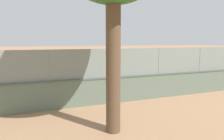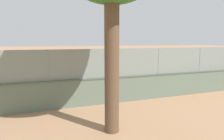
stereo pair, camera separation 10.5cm
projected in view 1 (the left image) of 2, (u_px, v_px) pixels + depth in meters
name	position (u px, v px, depth m)	size (l,w,h in m)	color
ground_plane	(108.00, 75.00, 22.34)	(260.00, 260.00, 0.00)	tan
perimeter_wall	(135.00, 88.00, 12.81)	(24.02, 0.76, 1.58)	slate
fence_panel_on_wall	(135.00, 62.00, 12.59)	(23.61, 0.46, 1.66)	gray
player_crossing_court	(64.00, 68.00, 21.44)	(0.70, 1.24, 1.54)	black
player_baseline_waiting	(136.00, 69.00, 21.13)	(0.69, 1.19, 1.46)	navy
sports_ball	(77.00, 79.00, 20.10)	(0.08, 0.08, 0.08)	#3399D8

